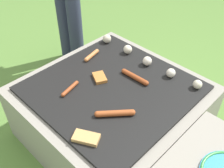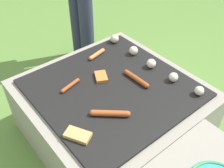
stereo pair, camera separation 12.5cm
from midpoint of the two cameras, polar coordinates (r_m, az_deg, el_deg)
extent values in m
plane|color=#567F38|center=(1.79, -2.04, -10.63)|extent=(14.00, 14.00, 0.00)
cube|color=gray|center=(1.64, -2.20, -6.32)|extent=(0.94, 0.94, 0.39)
cube|color=black|center=(1.50, -2.40, -0.93)|extent=(0.83, 0.83, 0.02)
cylinder|color=#2D334C|center=(2.30, -12.00, 13.96)|extent=(0.12, 0.12, 0.80)
cylinder|color=#2D334C|center=(2.19, -9.78, 12.93)|extent=(0.12, 0.12, 0.80)
cylinder|color=#93421E|center=(1.49, -11.51, -1.06)|extent=(0.05, 0.12, 0.02)
sphere|color=#93421E|center=(1.46, -13.06, -2.42)|extent=(0.02, 0.02, 0.02)
sphere|color=#93421E|center=(1.53, -10.04, 0.24)|extent=(0.02, 0.02, 0.02)
cylinder|color=#C6753D|center=(1.73, -6.53, 6.17)|extent=(0.05, 0.12, 0.03)
sphere|color=#C6753D|center=(1.77, -5.35, 7.11)|extent=(0.03, 0.03, 0.03)
sphere|color=#C6753D|center=(1.69, -7.76, 5.19)|extent=(0.03, 0.03, 0.03)
cylinder|color=#A34C23|center=(1.32, -2.08, -6.50)|extent=(0.14, 0.15, 0.03)
sphere|color=#A34C23|center=(1.32, -5.92, -6.65)|extent=(0.03, 0.03, 0.03)
sphere|color=#A34C23|center=(1.32, 1.76, -6.31)|extent=(0.03, 0.03, 0.03)
cylinder|color=#93421E|center=(1.54, 2.66, 1.47)|extent=(0.17, 0.03, 0.03)
sphere|color=#93421E|center=(1.58, 0.34, 2.78)|extent=(0.03, 0.03, 0.03)
sphere|color=#93421E|center=(1.50, 5.11, 0.09)|extent=(0.03, 0.03, 0.03)
cube|color=tan|center=(1.24, -8.59, -11.60)|extent=(0.14, 0.12, 0.02)
cube|color=#B27033|center=(1.54, -5.14, 1.29)|extent=(0.12, 0.10, 0.02)
sphere|color=beige|center=(1.87, -3.06, 9.76)|extent=(0.06, 0.06, 0.06)
sphere|color=beige|center=(1.75, 1.38, 7.49)|extent=(0.06, 0.06, 0.06)
sphere|color=silver|center=(1.65, 5.52, 4.94)|extent=(0.06, 0.06, 0.06)
sphere|color=silver|center=(1.57, 10.49, 2.31)|extent=(0.05, 0.05, 0.05)
sphere|color=beige|center=(1.53, 15.92, -0.16)|extent=(0.05, 0.05, 0.05)
camera|label=1|loc=(0.06, -92.43, -2.06)|focal=42.00mm
camera|label=2|loc=(0.06, 87.57, 2.06)|focal=42.00mm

